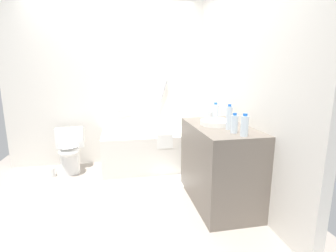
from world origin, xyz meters
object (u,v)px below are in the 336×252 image
(toilet, at_px, (70,151))
(sink_faucet, at_px, (233,122))
(water_bottle_0, at_px, (215,112))
(water_bottle_3, at_px, (234,124))
(drinking_glass_0, at_px, (210,115))
(bathtub, at_px, (156,148))
(toilet_paper_roll, at_px, (51,172))
(water_bottle_2, at_px, (245,126))
(bath_mat, at_px, (175,181))
(sink_basin, at_px, (216,123))
(water_bottle_1, at_px, (229,118))

(toilet, height_order, sink_faucet, sink_faucet)
(toilet, relative_size, water_bottle_0, 2.98)
(water_bottle_3, bearing_deg, drinking_glass_0, 87.67)
(sink_faucet, xyz_separation_m, water_bottle_0, (-0.12, 0.23, 0.07))
(water_bottle_3, bearing_deg, bathtub, 109.71)
(bathtub, distance_m, toilet_paper_roll, 1.53)
(toilet, bearing_deg, drinking_glass_0, 62.67)
(sink_faucet, bearing_deg, toilet_paper_roll, 154.98)
(water_bottle_2, bearing_deg, sink_faucet, 75.22)
(water_bottle_0, height_order, drinking_glass_0, water_bottle_0)
(toilet, relative_size, bath_mat, 1.27)
(sink_basin, relative_size, water_bottle_0, 1.56)
(toilet, xyz_separation_m, water_bottle_3, (1.79, -1.53, 0.65))
(water_bottle_2, height_order, bath_mat, water_bottle_2)
(water_bottle_1, xyz_separation_m, drinking_glass_0, (0.02, 0.59, -0.07))
(water_bottle_0, xyz_separation_m, water_bottle_2, (-0.01, -0.74, -0.01))
(water_bottle_1, height_order, water_bottle_3, water_bottle_1)
(drinking_glass_0, distance_m, bath_mat, 1.01)
(water_bottle_3, distance_m, bath_mat, 1.37)
(bath_mat, relative_size, toilet_paper_roll, 3.85)
(sink_faucet, height_order, water_bottle_1, water_bottle_1)
(sink_faucet, bearing_deg, water_bottle_2, -104.78)
(toilet, height_order, water_bottle_2, water_bottle_2)
(bath_mat, bearing_deg, water_bottle_3, -68.09)
(bathtub, height_order, water_bottle_0, bathtub)
(sink_faucet, relative_size, water_bottle_1, 0.59)
(water_bottle_0, bearing_deg, water_bottle_2, -91.07)
(sink_basin, bearing_deg, water_bottle_0, 70.48)
(bathtub, relative_size, water_bottle_2, 7.71)
(toilet, distance_m, water_bottle_2, 2.55)
(toilet, bearing_deg, bath_mat, 62.50)
(water_bottle_0, relative_size, bath_mat, 0.43)
(sink_basin, height_order, bath_mat, sink_basin)
(water_bottle_0, distance_m, water_bottle_2, 0.74)
(toilet, height_order, bath_mat, toilet)
(water_bottle_1, bearing_deg, water_bottle_3, -94.67)
(water_bottle_2, relative_size, water_bottle_3, 1.08)
(toilet_paper_roll, bearing_deg, water_bottle_3, -34.57)
(bath_mat, distance_m, toilet_paper_roll, 1.76)
(sink_faucet, xyz_separation_m, water_bottle_1, (-0.16, -0.23, 0.09))
(water_bottle_0, distance_m, drinking_glass_0, 0.14)
(bath_mat, bearing_deg, toilet, 156.41)
(toilet, xyz_separation_m, water_bottle_0, (1.84, -0.92, 0.66))
(sink_basin, xyz_separation_m, toilet_paper_roll, (-2.01, 1.03, -0.84))
(bathtub, height_order, sink_basin, bathtub)
(drinking_glass_0, relative_size, toilet_paper_roll, 0.69)
(bathtub, bearing_deg, water_bottle_1, -67.89)
(water_bottle_1, height_order, bath_mat, water_bottle_1)
(water_bottle_3, bearing_deg, toilet_paper_roll, 145.43)
(toilet, xyz_separation_m, bath_mat, (1.43, -0.62, -0.31))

